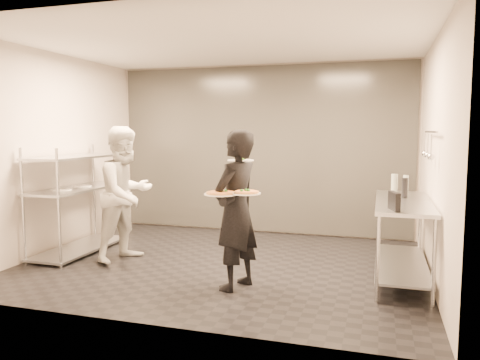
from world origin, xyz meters
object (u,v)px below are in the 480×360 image
(pass_rack, at_px, (78,198))
(salad_plate, at_px, (241,159))
(waiter, at_px, (236,210))
(prep_counter, at_px, (402,226))
(bottle_clear, at_px, (406,184))
(chef, at_px, (126,194))
(bottle_green, at_px, (394,185))
(pos_monitor, at_px, (394,201))
(pizza_plate_near, at_px, (221,193))
(bottle_dark, at_px, (405,188))
(pizza_plate_far, at_px, (247,193))

(pass_rack, height_order, salad_plate, pass_rack)
(waiter, height_order, salad_plate, waiter)
(prep_counter, bearing_deg, bottle_clear, 85.61)
(chef, bearing_deg, prep_counter, -69.58)
(bottle_green, distance_m, bottle_clear, 0.43)
(pass_rack, height_order, pos_monitor, pass_rack)
(chef, bearing_deg, pizza_plate_near, -101.32)
(bottle_green, bearing_deg, salad_plate, -154.51)
(prep_counter, height_order, bottle_dark, bottle_dark)
(chef, xyz_separation_m, pos_monitor, (3.35, -0.55, 0.13))
(prep_counter, height_order, salad_plate, salad_plate)
(bottle_green, relative_size, bottle_clear, 1.21)
(prep_counter, relative_size, chef, 1.02)
(prep_counter, xyz_separation_m, pizza_plate_far, (-1.56, -1.07, 0.46))
(pizza_plate_near, relative_size, pos_monitor, 1.37)
(waiter, xyz_separation_m, bottle_green, (1.64, 1.15, 0.19))
(pos_monitor, bearing_deg, waiter, 168.95)
(bottle_green, bearing_deg, prep_counter, -72.98)
(pos_monitor, bearing_deg, bottle_green, 72.97)
(pos_monitor, bearing_deg, pizza_plate_far, 177.95)
(pass_rack, relative_size, pizza_plate_far, 5.53)
(pizza_plate_far, height_order, bottle_green, bottle_green)
(pass_rack, distance_m, bottle_green, 4.26)
(chef, bearing_deg, salad_plate, -83.52)
(chef, relative_size, pizza_plate_near, 5.03)
(waiter, relative_size, bottle_dark, 7.26)
(bottle_green, height_order, bottle_dark, bottle_green)
(pizza_plate_near, bearing_deg, bottle_clear, 43.58)
(pass_rack, height_order, prep_counter, pass_rack)
(pass_rack, distance_m, waiter, 2.73)
(pos_monitor, bearing_deg, salad_plate, 157.02)
(chef, height_order, pizza_plate_near, chef)
(bottle_green, xyz_separation_m, bottle_clear, (0.15, 0.41, -0.02))
(pizza_plate_near, height_order, pizza_plate_far, pizza_plate_far)
(chef, height_order, pos_monitor, chef)
(chef, relative_size, salad_plate, 5.90)
(prep_counter, height_order, waiter, waiter)
(pizza_plate_far, bearing_deg, prep_counter, 34.37)
(waiter, bearing_deg, pos_monitor, 114.17)
(pos_monitor, relative_size, bottle_dark, 1.08)
(pizza_plate_far, bearing_deg, salad_plate, 112.37)
(salad_plate, bearing_deg, bottle_clear, 33.39)
(prep_counter, distance_m, bottle_dark, 0.47)
(pass_rack, xyz_separation_m, pizza_plate_near, (2.50, -1.08, 0.30))
(salad_plate, bearing_deg, prep_counter, 15.69)
(pizza_plate_near, xyz_separation_m, bottle_dark, (1.85, 1.30, -0.03))
(bottle_green, bearing_deg, pizza_plate_near, -141.40)
(bottle_green, xyz_separation_m, bottle_dark, (0.12, -0.08, -0.02))
(pizza_plate_far, bearing_deg, pos_monitor, 13.50)
(prep_counter, xyz_separation_m, bottle_green, (-0.09, 0.31, 0.43))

